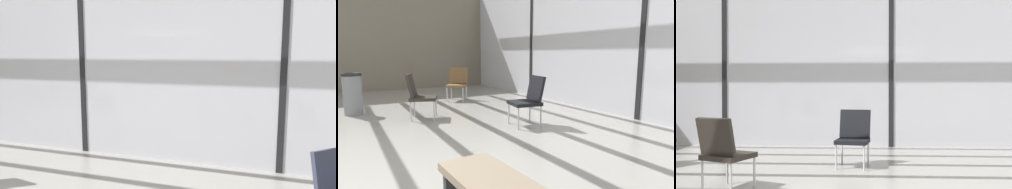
# 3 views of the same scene
# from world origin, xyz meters

# --- Properties ---
(glass_curtain_wall) EXTENTS (14.00, 0.08, 3.54)m
(glass_curtain_wall) POSITION_xyz_m (0.00, 5.20, 1.77)
(glass_curtain_wall) COLOR silver
(glass_curtain_wall) RESTS_ON ground
(window_mullion_0) EXTENTS (0.10, 0.12, 3.54)m
(window_mullion_0) POSITION_xyz_m (-3.50, 5.20, 1.77)
(window_mullion_0) COLOR black
(window_mullion_0) RESTS_ON ground
(window_mullion_1) EXTENTS (0.10, 0.12, 3.54)m
(window_mullion_1) POSITION_xyz_m (0.00, 5.20, 1.77)
(window_mullion_1) COLOR black
(window_mullion_1) RESTS_ON ground
(side_wall_left_panels) EXTENTS (0.10, 11.20, 3.54)m
(side_wall_left_panels) POSITION_xyz_m (-6.95, 1.60, 1.77)
(side_wall_left_panels) COLOR #756B5B
(side_wall_left_panels) RESTS_ON ground
(lounge_chair_0) EXTENTS (0.64, 0.66, 0.87)m
(lounge_chair_0) POSITION_xyz_m (-2.19, 1.59, 0.49)
(lounge_chair_0) COLOR #28231E
(lounge_chair_0) RESTS_ON ground
(lounge_chair_1) EXTENTS (0.71, 0.69, 0.87)m
(lounge_chair_1) POSITION_xyz_m (-3.88, 3.02, 0.49)
(lounge_chair_1) COLOR brown
(lounge_chair_1) RESTS_ON ground
(lounge_chair_3) EXTENTS (0.56, 0.59, 0.87)m
(lounge_chair_3) POSITION_xyz_m (-0.72, 3.14, 0.49)
(lounge_chair_3) COLOR black
(lounge_chair_3) RESTS_ON ground
(trash_bin) EXTENTS (0.38, 0.38, 0.86)m
(trash_bin) POSITION_xyz_m (-3.23, 0.51, 0.43)
(trash_bin) COLOR slate
(trash_bin) RESTS_ON ground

